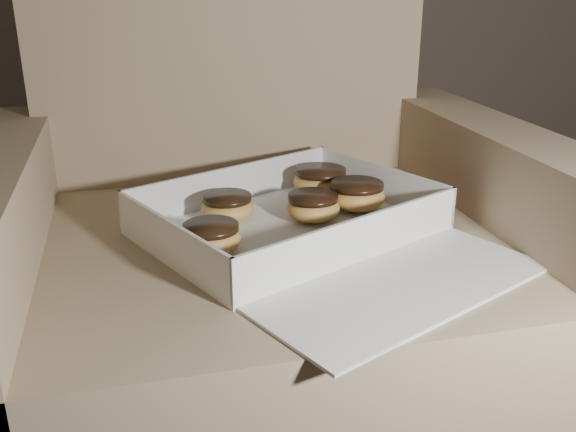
# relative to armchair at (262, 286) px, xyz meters

# --- Properties ---
(armchair) EXTENTS (0.98, 0.83, 1.02)m
(armchair) POSITION_rel_armchair_xyz_m (0.00, 0.00, 0.00)
(armchair) COLOR #90795C
(armchair) RESTS_ON floor
(bakery_box) EXTENTS (0.62, 0.66, 0.07)m
(bakery_box) POSITION_rel_armchair_xyz_m (0.05, -0.11, 0.15)
(bakery_box) COLOR silver
(bakery_box) RESTS_ON armchair
(donut_a) EXTENTS (0.10, 0.10, 0.05)m
(donut_a) POSITION_rel_armchair_xyz_m (0.13, 0.07, 0.17)
(donut_a) COLOR #E3A94F
(donut_a) RESTS_ON bakery_box
(donut_b) EXTENTS (0.10, 0.10, 0.05)m
(donut_b) POSITION_rel_armchair_xyz_m (0.17, -0.02, 0.17)
(donut_b) COLOR #E3A94F
(donut_b) RESTS_ON bakery_box
(donut_c) EXTENTS (0.09, 0.09, 0.05)m
(donut_c) POSITION_rel_armchair_xyz_m (-0.11, -0.14, 0.17)
(donut_c) COLOR #E3A94F
(donut_c) RESTS_ON bakery_box
(donut_d) EXTENTS (0.09, 0.09, 0.05)m
(donut_d) POSITION_rel_armchair_xyz_m (0.08, -0.05, 0.17)
(donut_d) COLOR #E3A94F
(donut_d) RESTS_ON bakery_box
(donut_e) EXTENTS (0.09, 0.09, 0.04)m
(donut_e) POSITION_rel_armchair_xyz_m (-0.06, -0.01, 0.17)
(donut_e) COLOR #E3A94F
(donut_e) RESTS_ON bakery_box
(crumb_a) EXTENTS (0.01, 0.01, 0.00)m
(crumb_a) POSITION_rel_armchair_xyz_m (-0.05, -0.27, 0.15)
(crumb_a) COLOR black
(crumb_a) RESTS_ON bakery_box
(crumb_b) EXTENTS (0.01, 0.01, 0.00)m
(crumb_b) POSITION_rel_armchair_xyz_m (0.03, -0.15, 0.15)
(crumb_b) COLOR black
(crumb_b) RESTS_ON bakery_box
(crumb_c) EXTENTS (0.01, 0.01, 0.00)m
(crumb_c) POSITION_rel_armchair_xyz_m (0.05, -0.17, 0.15)
(crumb_c) COLOR black
(crumb_c) RESTS_ON bakery_box
(crumb_d) EXTENTS (0.01, 0.01, 0.00)m
(crumb_d) POSITION_rel_armchair_xyz_m (0.11, -0.12, 0.15)
(crumb_d) COLOR black
(crumb_d) RESTS_ON bakery_box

